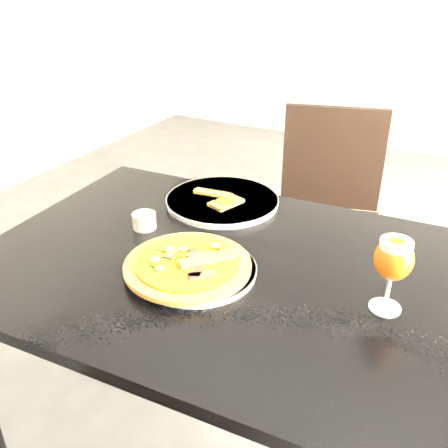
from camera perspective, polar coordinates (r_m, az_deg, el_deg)
The scene contains 10 objects.
ground at distance 1.76m, azimuth 10.23°, elevation -23.82°, with size 6.00×6.00×0.00m, color #505053.
dining_table at distance 1.20m, azimuth 1.33°, elevation -8.31°, with size 1.24×0.87×0.75m.
chair_far at distance 1.98m, azimuth 11.66°, elevation 0.93°, with size 0.50×0.50×0.88m.
plate_main at distance 1.12m, azimuth -3.18°, elevation -5.29°, with size 0.27×0.27×0.01m, color silver.
pizza at distance 1.11m, azimuth -4.12°, elevation -4.56°, with size 0.28×0.28×0.03m.
plate_second at distance 1.43m, azimuth -0.20°, elevation 2.67°, with size 0.32×0.32×0.02m, color silver.
crust_scraps at distance 1.40m, azimuth -0.29°, elevation 2.86°, with size 0.16×0.11×0.01m.
loose_crust at distance 1.24m, azimuth -2.88°, elevation -1.87°, with size 0.11×0.02×0.01m, color brown.
sauce_cup at distance 1.31m, azimuth -9.11°, elevation 0.45°, with size 0.06×0.06×0.04m.
beer_glass at distance 1.00m, azimuth 18.82°, elevation -3.87°, with size 0.08×0.08×0.16m.
Camera 1 is at (0.26, -1.07, 1.37)m, focal length 40.00 mm.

